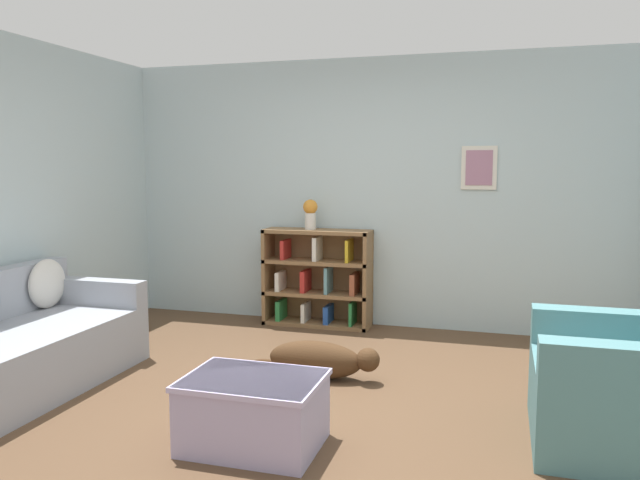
# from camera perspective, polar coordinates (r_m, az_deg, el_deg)

# --- Properties ---
(ground_plane) EXTENTS (14.00, 14.00, 0.00)m
(ground_plane) POSITION_cam_1_polar(r_m,az_deg,el_deg) (4.25, -1.58, -14.82)
(ground_plane) COLOR brown
(wall_back) EXTENTS (5.60, 0.13, 2.60)m
(wall_back) POSITION_cam_1_polar(r_m,az_deg,el_deg) (6.14, 4.93, 4.28)
(wall_back) COLOR silver
(wall_back) RESTS_ON ground_plane
(couch) EXTENTS (0.92, 1.96, 0.83)m
(couch) POSITION_cam_1_polar(r_m,az_deg,el_deg) (4.88, -26.85, -8.93)
(couch) COLOR #9399A3
(couch) RESTS_ON ground_plane
(bookshelf) EXTENTS (1.06, 0.31, 0.95)m
(bookshelf) POSITION_cam_1_polar(r_m,az_deg,el_deg) (6.16, -0.20, -3.55)
(bookshelf) COLOR olive
(bookshelf) RESTS_ON ground_plane
(recliner_chair) EXTENTS (0.92, 0.97, 0.99)m
(recliner_chair) POSITION_cam_1_polar(r_m,az_deg,el_deg) (3.95, 26.55, -11.80)
(recliner_chair) COLOR slate
(recliner_chair) RESTS_ON ground_plane
(coffee_table) EXTENTS (0.76, 0.56, 0.40)m
(coffee_table) POSITION_cam_1_polar(r_m,az_deg,el_deg) (3.62, -6.11, -15.16)
(coffee_table) COLOR #ADA3CC
(coffee_table) RESTS_ON ground_plane
(dog) EXTENTS (0.99, 0.25, 0.28)m
(dog) POSITION_cam_1_polar(r_m,az_deg,el_deg) (4.69, -0.05, -10.88)
(dog) COLOR #472D19
(dog) RESTS_ON ground_plane
(vase) EXTENTS (0.14, 0.14, 0.29)m
(vase) POSITION_cam_1_polar(r_m,az_deg,el_deg) (6.08, -0.89, 2.52)
(vase) COLOR silver
(vase) RESTS_ON bookshelf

